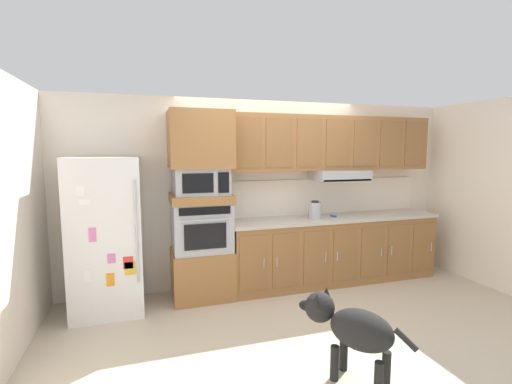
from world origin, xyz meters
The scene contains 17 objects.
ground_plane centered at (0.00, 0.00, 0.00)m, with size 9.60×9.60×0.00m, color beige.
back_kitchen_wall centered at (0.00, 1.11, 1.25)m, with size 6.20×0.12×2.50m, color silver.
side_panel_left centered at (-2.80, 0.00, 1.25)m, with size 0.12×7.10×2.50m, color silver.
side_panel_right centered at (2.80, 0.00, 1.25)m, with size 0.12×7.10×2.50m, color white.
refrigerator centered at (-2.07, 0.68, 0.88)m, with size 0.76×0.73×1.76m.
oven_base_cabinet centered at (-0.99, 0.75, 0.30)m, with size 0.74×0.62×0.60m, color #996638.
built_in_oven centered at (-0.99, 0.75, 0.90)m, with size 0.70×0.62×0.60m.
appliance_mid_shelf centered at (-0.99, 0.75, 1.25)m, with size 0.74×0.62×0.10m, color #996638.
microwave centered at (-0.99, 0.75, 1.46)m, with size 0.64×0.54×0.32m.
appliance_upper_cabinet centered at (-0.99, 0.75, 1.96)m, with size 0.74×0.62×0.68m, color #996638.
lower_cabinet_run centered at (0.86, 0.75, 0.44)m, with size 2.96×0.63×0.88m.
countertop_slab centered at (0.86, 0.75, 0.90)m, with size 3.00×0.64×0.04m, color #BCB2A3.
backsplash_panel centered at (0.86, 1.04, 1.17)m, with size 3.00×0.02×0.50m, color white.
upper_cabinet_with_hood centered at (0.87, 0.87, 1.90)m, with size 2.96×0.48×0.88m.
screwdriver centered at (0.84, 0.73, 0.93)m, with size 0.15×0.14×0.03m.
electric_kettle centered at (0.54, 0.70, 1.03)m, with size 0.17×0.17×0.24m.
dog centered at (-0.12, -1.24, 0.44)m, with size 0.63×0.84×0.68m.
Camera 1 is at (-1.64, -3.59, 1.83)m, focal length 25.13 mm.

